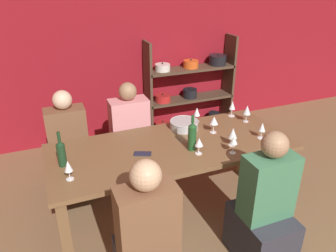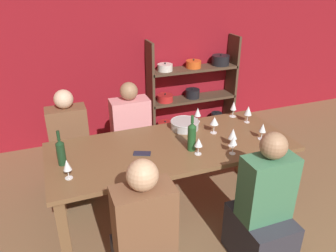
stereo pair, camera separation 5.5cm
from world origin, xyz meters
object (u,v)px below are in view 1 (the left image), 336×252
object	(u,v)px
wine_glass_empty_b	(247,110)
wine_glass_white_b	(148,165)
mixing_bowl	(184,124)
wine_glass_red_a	(199,143)
dining_table	(172,154)
person_near_a	(263,216)
wine_glass_white_d	(214,121)
cell_phone	(143,154)
wine_glass_white_a	(68,167)
wine_glass_empty_d	(197,112)
person_near_b	(148,251)
wine_bottle_dark	(192,136)
wine_glass_white_e	(232,106)
wine_glass_empty_c	(233,133)
person_far_b	(131,144)
shelf_unit	(190,91)
wine_glass_white_c	(262,128)
person_far_a	(70,155)
wine_glass_empty_a	(234,141)
wine_bottle_green	(61,153)

from	to	relation	value
wine_glass_empty_b	wine_glass_white_b	size ratio (longest dim) A/B	1.22
mixing_bowl	wine_glass_red_a	world-z (taller)	wine_glass_red_a
dining_table	person_near_a	bearing A→B (deg)	-59.71
wine_glass_white_d	cell_phone	world-z (taller)	wine_glass_white_d
wine_glass_white_a	wine_glass_empty_d	distance (m)	1.50
dining_table	wine_glass_white_a	xyz separation A→B (m)	(-0.93, -0.21, 0.20)
mixing_bowl	person_near_b	world-z (taller)	person_near_b
wine_glass_white_a	person_near_b	bearing A→B (deg)	-53.84
wine_glass_red_a	wine_glass_white_d	bearing A→B (deg)	44.64
wine_bottle_dark	wine_glass_white_a	bearing A→B (deg)	-176.31
wine_glass_empty_b	wine_glass_white_e	xyz separation A→B (m)	(-0.06, 0.18, -0.01)
wine_glass_empty_c	cell_phone	xyz separation A→B (m)	(-0.81, 0.15, -0.12)
wine_glass_empty_d	person_far_b	distance (m)	0.88
wine_glass_empty_d	cell_phone	distance (m)	0.87
shelf_unit	wine_glass_red_a	distance (m)	2.15
wine_glass_white_e	person_far_b	xyz separation A→B (m)	(-1.04, 0.42, -0.47)
dining_table	person_far_b	size ratio (longest dim) A/B	1.95
wine_bottle_dark	wine_glass_white_b	xyz separation A→B (m)	(-0.49, -0.25, -0.03)
person_near_a	person_far_b	world-z (taller)	person_near_a
wine_glass_empty_c	wine_glass_white_b	bearing A→B (deg)	-168.23
dining_table	wine_glass_white_c	distance (m)	0.88
wine_bottle_dark	person_far_a	xyz separation A→B (m)	(-0.99, 0.94, -0.49)
dining_table	wine_glass_empty_c	distance (m)	0.59
wine_glass_white_e	wine_glass_white_b	bearing A→B (deg)	-148.18
wine_glass_empty_a	wine_glass_white_d	bearing A→B (deg)	84.87
person_far_a	shelf_unit	bearing A→B (deg)	-153.41
wine_bottle_green	person_near_b	distance (m)	1.03
wine_glass_white_a	person_far_a	bearing A→B (deg)	85.56
wine_glass_empty_b	wine_glass_white_e	size ratio (longest dim) A/B	1.04
shelf_unit	person_near_a	size ratio (longest dim) A/B	1.15
wine_glass_empty_b	mixing_bowl	bearing A→B (deg)	172.02
wine_glass_white_b	person_far_a	size ratio (longest dim) A/B	0.13
wine_glass_white_c	cell_phone	world-z (taller)	wine_glass_white_c
person_near_a	person_near_b	world-z (taller)	person_near_a
wine_glass_white_e	cell_phone	xyz separation A→B (m)	(-1.16, -0.43, -0.12)
mixing_bowl	person_far_a	xyz separation A→B (m)	(-1.10, 0.52, -0.40)
shelf_unit	person_far_a	bearing A→B (deg)	-153.41
wine_glass_red_a	wine_glass_empty_b	distance (m)	0.87
person_near_b	person_far_b	size ratio (longest dim) A/B	1.01
wine_glass_white_c	person_near_a	bearing A→B (deg)	-121.32
wine_glass_white_b	person_far_b	size ratio (longest dim) A/B	0.13
mixing_bowl	wine_glass_white_b	world-z (taller)	wine_glass_white_b
mixing_bowl	person_far_b	distance (m)	0.78
mixing_bowl	person_near_a	world-z (taller)	person_near_a
wine_bottle_green	wine_glass_empty_c	size ratio (longest dim) A/B	1.77
wine_glass_empty_b	wine_glass_white_c	world-z (taller)	wine_glass_empty_b
dining_table	wine_glass_empty_d	distance (m)	0.62
wine_glass_empty_a	cell_phone	world-z (taller)	wine_glass_empty_a
wine_glass_red_a	wine_glass_empty_c	world-z (taller)	wine_glass_empty_c
mixing_bowl	person_far_b	world-z (taller)	person_far_b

